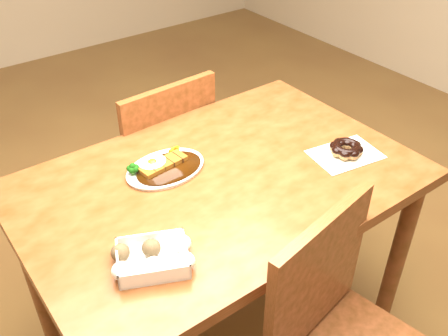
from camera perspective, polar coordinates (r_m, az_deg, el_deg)
ground at (r=2.06m, az=-0.38°, el=-18.05°), size 6.00×6.00×0.00m
table at (r=1.58m, az=-0.47°, el=-3.99°), size 1.20×0.80×0.75m
chair_far at (r=2.08m, az=-7.66°, el=0.68°), size 0.44×0.44×0.87m
katsu_curry_plate at (r=1.55m, az=-6.90°, el=0.12°), size 0.26×0.19×0.05m
donut_box at (r=1.25m, az=-8.16°, el=-10.09°), size 0.21×0.19×0.05m
pon_de_ring at (r=1.66m, az=13.79°, el=2.11°), size 0.24×0.19×0.04m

